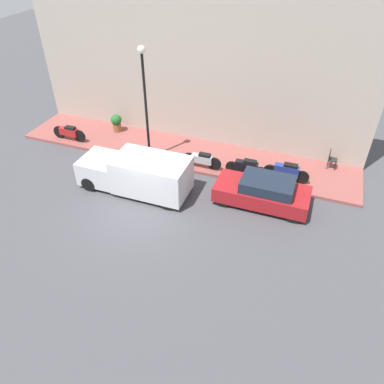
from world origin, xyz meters
name	(u,v)px	position (x,y,z in m)	size (l,w,h in m)	color
ground_plane	(140,210)	(0.00, 0.00, 0.00)	(60.00, 60.00, 0.00)	#47474C
sidewalk	(183,152)	(4.78, 0.00, 0.07)	(2.96, 17.19, 0.14)	#934C47
building_facade	(194,66)	(6.41, 0.00, 3.94)	(0.30, 17.19, 7.88)	#B2A899
parked_car	(263,192)	(2.16, -4.60, 0.62)	(1.64, 3.86, 1.28)	maroon
delivery_van	(136,173)	(1.25, 0.75, 0.87)	(1.81, 4.86, 1.70)	silver
motorcycle_black	(247,167)	(3.78, -3.52, 0.59)	(0.30, 1.93, 0.83)	black
scooter_silver	(202,160)	(3.72, -1.41, 0.56)	(0.30, 1.87, 0.76)	#B7B7BF
motorcycle_red	(69,132)	(3.79, 5.99, 0.58)	(0.30, 1.91, 0.78)	#B21E1E
motorcycle_blue	(287,171)	(4.04, -5.27, 0.61)	(0.30, 2.04, 0.87)	navy
streetlamp	(145,89)	(3.66, 1.29, 3.63)	(0.34, 0.34, 5.35)	black
potted_plant	(116,122)	(5.52, 4.14, 0.68)	(0.58, 0.58, 0.97)	brown
cafe_chair	(331,158)	(5.80, -7.06, 0.65)	(0.40, 0.40, 0.90)	#262626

